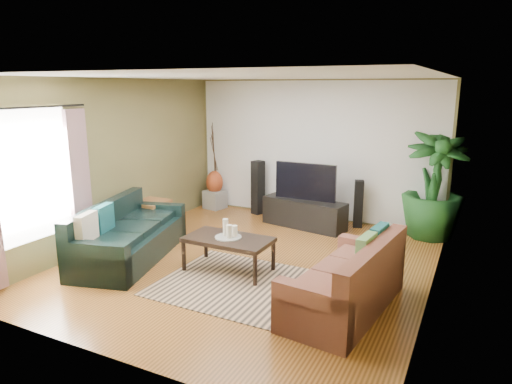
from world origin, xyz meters
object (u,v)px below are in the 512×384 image
Objects in this scene: side_table at (151,217)px; speaker_right at (358,204)px; sofa_left at (130,231)px; tv_stand at (304,213)px; television at (305,181)px; speaker_left at (258,188)px; sofa_right at (345,275)px; vase at (215,182)px; potted_plant at (434,185)px; pedestal at (215,199)px; coffee_table at (229,254)px.

speaker_right is at bearing 31.50° from side_table.
speaker_right is (2.72, 3.09, 0.02)m from sofa_left.
tv_stand is 1.36× the size of television.
television is 1.29m from speaker_left.
television is 2.86m from side_table.
sofa_left is 3.37m from sofa_right.
television reaches higher than speaker_right.
sofa_left is 3.09m from vase.
side_table is at bearing -136.57° from tv_stand.
television reaches higher than sofa_left.
potted_plant is 4.42m from pedestal.
pedestal is (-1.96, 2.85, -0.05)m from coffee_table.
speaker_left is at bearing 160.20° from television.
television is 1.96× the size of side_table.
pedestal is 1.96m from side_table.
potted_plant is (2.17, 0.44, 0.66)m from tv_stand.
sofa_right is 2.14× the size of speaker_right.
potted_plant is 3.14× the size of side_table.
speaker_left is 2.83× the size of pedestal.
side_table is (-0.14, -1.95, 0.10)m from pedestal.
television is at bearing 85.14° from coffee_table.
sofa_right is 3.32m from speaker_right.
television is at bearing 100.10° from tv_stand.
vase is (-0.37, 3.06, 0.14)m from sofa_left.
television is (0.00, 0.02, 0.60)m from tv_stand.
coffee_table is at bearing -95.40° from television.
coffee_table is 1.05× the size of television.
sofa_right is 3.35m from potted_plant.
side_table is at bearing -166.09° from speaker_right.
vase is (-4.36, -0.03, -0.36)m from potted_plant.
coffee_table is at bearing -95.01° from sofa_right.
potted_plant is (3.35, 0.00, 0.38)m from speaker_left.
sofa_right is (3.37, -0.16, 0.00)m from sofa_left.
sofa_left and sofa_right have the same top height.
sofa_right is 4.09m from side_table.
sofa_left is at bearing -148.88° from speaker_right.
speaker_right is 0.48× the size of potted_plant.
speaker_right is 2.28× the size of pedestal.
tv_stand is at bearing -168.43° from potted_plant.
television is at bearing -168.94° from potted_plant.
speaker_left is (0.64, 3.09, 0.12)m from sofa_left.
speaker_left is 1.87× the size of side_table.
potted_plant is 4.38m from vase.
sofa_left is 1.61m from coffee_table.
vase is (-1.96, 2.85, 0.32)m from coffee_table.
speaker_left is 2.30m from side_table.
coffee_table is at bearing -52.83° from speaker_left.
vase is at bearing 86.00° from side_table.
coffee_table is (-1.78, 0.38, -0.18)m from sofa_right.
speaker_left reaches higher than speaker_right.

